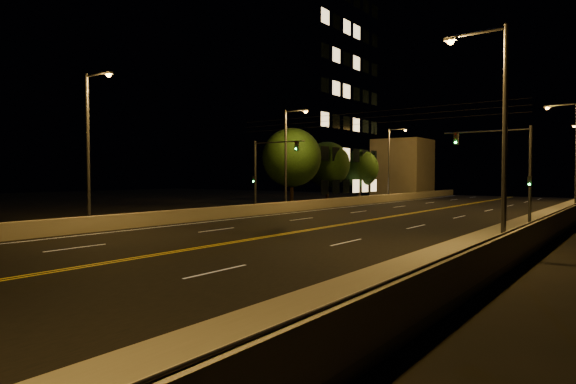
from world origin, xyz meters
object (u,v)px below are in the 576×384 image
Objects in this scene: streetlight_2 at (573,150)px; tree_1 at (327,164)px; tree_0 at (292,158)px; streetlight_4 at (90,141)px; streetlight_6 at (391,159)px; tree_2 at (360,169)px; traffic_signal_left at (264,168)px; building_tower at (274,88)px; traffic_signal_right at (512,166)px; streetlight_5 at (288,153)px; streetlight_1 at (498,125)px.

streetlight_2 is 26.13m from tree_1.
streetlight_4 is at bearing -83.44° from tree_0.
tree_0 is (-2.73, -17.77, -0.22)m from streetlight_6.
streetlight_4 is 41.55m from streetlight_6.
streetlight_6 reaches higher than tree_2.
traffic_signal_left is (1.12, 14.72, -1.45)m from streetlight_4.
traffic_signal_left is at bearing -66.98° from tree_0.
building_tower reaches higher than traffic_signal_left.
traffic_signal_right and traffic_signal_left have the same top height.
streetlight_5 is at bearing -80.00° from tree_2.
streetlight_4 is 1.00× the size of streetlight_5.
tree_1 is 1.10× the size of tree_2.
streetlight_1 is 48.31m from building_tower.
streetlight_6 is (-21.45, 11.91, 0.00)m from streetlight_2.
streetlight_2 is 1.00× the size of streetlight_6.
tree_0 is at bearing -98.75° from streetlight_6.
streetlight_1 is at bearing -90.00° from streetlight_2.
streetlight_4 is at bearing -90.00° from streetlight_5.
streetlight_4 is 1.50× the size of traffic_signal_right.
streetlight_4 is at bearing -67.93° from building_tower.
traffic_signal_left is at bearing 180.00° from traffic_signal_right.
streetlight_4 is (-21.45, -4.74, 0.00)m from streetlight_1.
streetlight_1 is 38.53m from tree_1.
traffic_signal_right is (19.93, -4.77, -1.45)m from streetlight_5.
tree_2 is (-25.05, 35.15, -1.15)m from streetlight_1.
streetlight_2 is 15.07m from traffic_signal_right.
streetlight_5 is at bearing 90.00° from streetlight_4.
building_tower is at bearing 112.07° from streetlight_4.
tree_0 is at bearing -86.93° from tree_2.
streetlight_1 is 42.60m from streetlight_6.
building_tower is (-35.87, 30.83, 9.85)m from streetlight_1.
traffic_signal_right is at bearing -31.26° from building_tower.
streetlight_1 is 10.19m from traffic_signal_right.
streetlight_5 is at bearing -72.26° from tree_1.
building_tower reaches higher than streetlight_6.
tree_2 is at bearing 93.07° from tree_0.
streetlight_4 is at bearing -94.34° from traffic_signal_left.
building_tower reaches higher than streetlight_5.
tree_1 is at bearing 106.59° from traffic_signal_left.
tree_2 is at bearing 125.47° from streetlight_1.
streetlight_4 is at bearing -82.44° from tree_1.
streetlight_1 is 30.78m from tree_0.
streetlight_4 is 1.39× the size of tree_2.
streetlight_6 is at bearing 24.69° from tree_2.
tree_0 is at bearing 96.56° from streetlight_4.
streetlight_2 is 24.89m from tree_0.
building_tower is at bearing 126.68° from traffic_signal_left.
streetlight_5 is 5.10m from tree_0.
building_tower reaches higher than streetlight_4.
streetlight_4 is 1.00× the size of streetlight_6.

